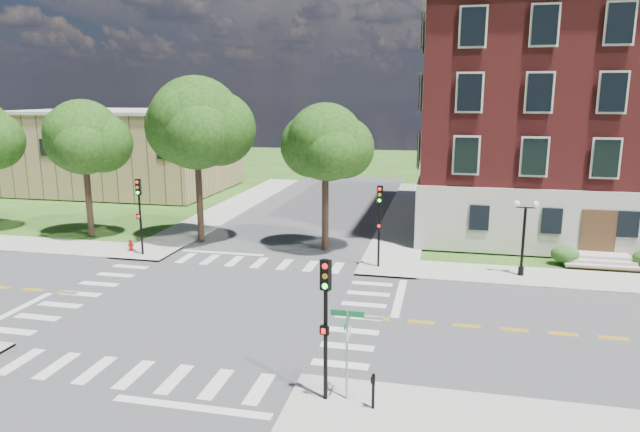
% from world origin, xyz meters
% --- Properties ---
extents(ground, '(160.00, 160.00, 0.00)m').
position_xyz_m(ground, '(0.00, 0.00, 0.00)').
color(ground, '#2D5317').
rests_on(ground, ground).
extents(road_ew, '(90.00, 12.00, 0.01)m').
position_xyz_m(road_ew, '(0.00, 0.00, 0.01)').
color(road_ew, '#3D3D3F').
rests_on(road_ew, ground).
extents(road_ns, '(12.00, 90.00, 0.01)m').
position_xyz_m(road_ns, '(0.00, 0.00, 0.01)').
color(road_ns, '#3D3D3F').
rests_on(road_ns, ground).
extents(sidewalk_ne, '(34.00, 34.00, 0.12)m').
position_xyz_m(sidewalk_ne, '(15.38, 15.38, 0.06)').
color(sidewalk_ne, '#9E9B93').
rests_on(sidewalk_ne, ground).
extents(sidewalk_nw, '(34.00, 34.00, 0.12)m').
position_xyz_m(sidewalk_nw, '(-15.38, 15.38, 0.06)').
color(sidewalk_nw, '#9E9B93').
rests_on(sidewalk_nw, ground).
extents(crosswalk_east, '(2.20, 10.20, 0.02)m').
position_xyz_m(crosswalk_east, '(7.20, 0.00, 0.00)').
color(crosswalk_east, silver).
rests_on(crosswalk_east, ground).
extents(stop_bar_east, '(0.40, 5.50, 0.00)m').
position_xyz_m(stop_bar_east, '(8.80, 3.00, 0.00)').
color(stop_bar_east, silver).
rests_on(stop_bar_east, ground).
extents(main_building, '(30.60, 22.40, 16.50)m').
position_xyz_m(main_building, '(24.00, 21.99, 8.34)').
color(main_building, '#B3AB9E').
rests_on(main_building, ground).
extents(secondary_building, '(20.40, 15.40, 8.30)m').
position_xyz_m(secondary_building, '(-22.00, 30.00, 4.28)').
color(secondary_building, '#947F52').
rests_on(secondary_building, ground).
extents(tree_b, '(5.18, 5.18, 9.59)m').
position_xyz_m(tree_b, '(-13.75, 10.73, 7.09)').
color(tree_b, '#2F2017').
rests_on(tree_b, ground).
extents(tree_c, '(6.20, 6.20, 11.14)m').
position_xyz_m(tree_c, '(-5.52, 11.18, 8.14)').
color(tree_c, '#2F2017').
rests_on(tree_c, ground).
extents(tree_d, '(4.90, 4.90, 9.42)m').
position_xyz_m(tree_d, '(3.32, 10.88, 7.05)').
color(tree_d, '#2F2017').
rests_on(tree_d, ground).
extents(traffic_signal_se, '(0.37, 0.44, 4.80)m').
position_xyz_m(traffic_signal_se, '(7.21, -7.52, 3.19)').
color(traffic_signal_se, black).
rests_on(traffic_signal_se, ground).
extents(traffic_signal_ne, '(0.37, 0.44, 4.80)m').
position_xyz_m(traffic_signal_ne, '(7.18, 7.65, 3.19)').
color(traffic_signal_ne, black).
rests_on(traffic_signal_ne, ground).
extents(traffic_signal_nw, '(0.36, 0.41, 4.80)m').
position_xyz_m(traffic_signal_nw, '(-7.68, 7.07, 3.19)').
color(traffic_signal_nw, black).
rests_on(traffic_signal_nw, ground).
extents(twin_lamp_west, '(1.36, 0.36, 4.23)m').
position_xyz_m(twin_lamp_west, '(15.15, 7.78, 2.52)').
color(twin_lamp_west, black).
rests_on(twin_lamp_west, ground).
extents(street_sign_pole, '(1.10, 1.10, 3.10)m').
position_xyz_m(street_sign_pole, '(7.90, -7.34, 2.31)').
color(street_sign_pole, gray).
rests_on(street_sign_pole, ground).
extents(push_button_post, '(0.14, 0.21, 1.20)m').
position_xyz_m(push_button_post, '(8.83, -7.79, 0.80)').
color(push_button_post, black).
rests_on(push_button_post, ground).
extents(fire_hydrant, '(0.35, 0.35, 0.75)m').
position_xyz_m(fire_hydrant, '(-8.82, 7.66, 0.46)').
color(fire_hydrant, '#A70D0C').
rests_on(fire_hydrant, ground).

